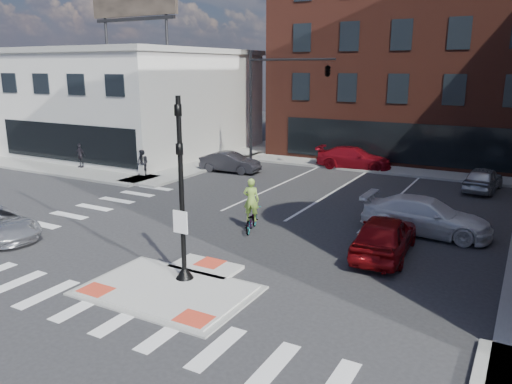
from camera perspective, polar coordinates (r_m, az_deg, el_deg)
The scene contains 17 objects.
ground at distance 16.78m, azimuth -8.97°, elevation -10.53°, with size 120.00×120.00×0.00m, color #28282B.
refuge_island at distance 16.58m, azimuth -9.53°, elevation -10.68°, with size 5.40×4.65×0.13m.
sidewalk_nw at distance 38.47m, azimuth -14.75°, elevation 3.37°, with size 23.50×20.50×0.15m.
sidewalk_n at distance 35.21m, azimuth 17.80°, elevation 2.19°, with size 26.00×3.00×0.15m, color gray.
building_nw at distance 44.94m, azimuth -15.80°, elevation 10.14°, with size 20.40×16.40×14.40m.
building_n at distance 44.39m, azimuth 21.29°, elevation 14.30°, with size 24.40×18.40×15.50m.
building_far_left at distance 65.35m, azimuth 17.50°, elevation 11.79°, with size 10.00×12.00×10.00m, color slate.
signal_pole at distance 16.25m, azimuth -8.43°, elevation -2.46°, with size 0.60×0.60×5.98m.
mast_arm_signal at distance 32.63m, azimuth 5.69°, elevation 12.76°, with size 6.10×2.24×8.00m.
red_sedan at distance 19.42m, azimuth 14.47°, elevation -4.81°, with size 1.88×4.68×1.60m, color maroon.
white_pickup at distance 22.43m, azimuth 18.82°, elevation -2.63°, with size 2.17×5.35×1.55m, color white.
bg_car_dark at distance 33.82m, azimuth -2.98°, elevation 3.42°, with size 1.44×4.12×1.36m, color #2A292E.
bg_car_silver at distance 31.40m, azimuth 24.51°, elevation 1.36°, with size 1.66×4.13×1.41m, color silver.
bg_car_red at distance 35.63m, azimuth 11.11°, elevation 3.84°, with size 2.10×5.17×1.50m, color maroon.
cyclist at distance 21.60m, azimuth -0.55°, elevation -2.45°, with size 1.17×1.99×2.34m.
pedestrian_a at distance 32.78m, azimuth -12.83°, elevation 3.29°, with size 0.81×0.63×1.67m, color black.
pedestrian_b at distance 36.69m, azimuth -19.43°, elevation 3.97°, with size 0.98×0.41×1.68m, color #2D2933.
Camera 1 is at (9.57, -11.90, 6.95)m, focal length 35.00 mm.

